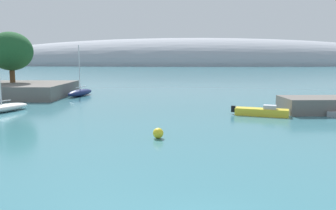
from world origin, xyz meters
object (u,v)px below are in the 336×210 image
object	(u,v)px
sailboat_white_near_shore	(2,108)
sailboat_navy_mid_mooring	(80,92)
mooring_buoy_yellow	(158,133)
motorboat_yellow_alongside_breakwater	(262,112)
tree_clump_shore	(11,51)

from	to	relation	value
sailboat_white_near_shore	sailboat_navy_mid_mooring	size ratio (longest dim) A/B	1.01
sailboat_white_near_shore	mooring_buoy_yellow	xyz separation A→B (m)	(18.23, -11.85, -0.10)
motorboat_yellow_alongside_breakwater	mooring_buoy_yellow	world-z (taller)	motorboat_yellow_alongside_breakwater
sailboat_white_near_shore	motorboat_yellow_alongside_breakwater	bearing A→B (deg)	-68.46
motorboat_yellow_alongside_breakwater	sailboat_navy_mid_mooring	bearing A→B (deg)	162.55
tree_clump_shore	motorboat_yellow_alongside_breakwater	bearing A→B (deg)	-27.27
sailboat_navy_mid_mooring	mooring_buoy_yellow	distance (m)	30.89
sailboat_white_near_shore	sailboat_navy_mid_mooring	xyz separation A→B (m)	(4.42, 15.78, 0.08)
motorboat_yellow_alongside_breakwater	mooring_buoy_yellow	bearing A→B (deg)	-117.27
tree_clump_shore	sailboat_white_near_shore	distance (m)	19.03
sailboat_navy_mid_mooring	mooring_buoy_yellow	world-z (taller)	sailboat_navy_mid_mooring
sailboat_white_near_shore	mooring_buoy_yellow	distance (m)	21.74
motorboat_yellow_alongside_breakwater	mooring_buoy_yellow	xyz separation A→B (m)	(-10.41, -10.23, -0.02)
tree_clump_shore	sailboat_navy_mid_mooring	bearing A→B (deg)	-4.12
mooring_buoy_yellow	tree_clump_shore	bearing A→B (deg)	131.22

